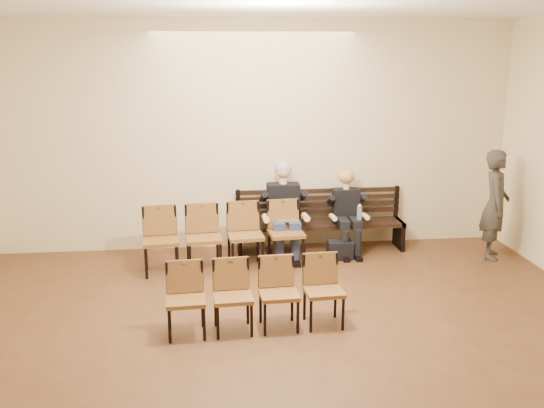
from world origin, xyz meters
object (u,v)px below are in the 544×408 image
at_px(bench, 320,236).
at_px(water_bottle, 359,220).
at_px(seated_woman, 347,216).
at_px(passerby, 496,196).
at_px(seated_man, 284,209).
at_px(chair_row_front, 225,237).
at_px(laptop, 288,222).
at_px(bag, 340,250).
at_px(chair_row_back, 256,296).

xyz_separation_m(bench, water_bottle, (0.52, -0.35, 0.35)).
relative_size(seated_woman, passerby, 0.61).
distance_m(seated_man, chair_row_front, 1.09).
height_order(bench, passerby, passerby).
bearing_deg(laptop, passerby, 4.67).
bearing_deg(water_bottle, seated_woman, 120.89).
relative_size(seated_woman, water_bottle, 4.76).
distance_m(seated_woman, passerby, 2.20).
bearing_deg(bag, water_bottle, 12.76).
xyz_separation_m(bag, passerby, (2.28, -0.19, 0.81)).
relative_size(seated_man, bag, 3.90).
bearing_deg(seated_man, bag, -19.80).
xyz_separation_m(seated_man, water_bottle, (1.11, -0.23, -0.15)).
bearing_deg(seated_man, water_bottle, -11.50).
bearing_deg(water_bottle, seated_man, 168.50).
xyz_separation_m(seated_woman, bag, (-0.16, -0.29, -0.44)).
xyz_separation_m(seated_man, seated_woman, (0.97, 0.00, -0.14)).
xyz_separation_m(bench, bag, (0.23, -0.41, -0.09)).
height_order(bag, chair_row_front, chair_row_front).
relative_size(bag, chair_row_front, 0.16).
distance_m(bench, water_bottle, 0.71).
bearing_deg(chair_row_back, chair_row_front, 94.90).
distance_m(seated_woman, bag, 0.55).
height_order(bench, chair_row_back, chair_row_back).
distance_m(seated_woman, chair_row_front, 1.96).
bearing_deg(bench, seated_man, -168.44).
bearing_deg(chair_row_back, seated_woman, 54.30).
height_order(laptop, chair_row_front, chair_row_front).
bearing_deg(bench, passerby, -13.47).
relative_size(seated_man, passerby, 0.76).
bearing_deg(bag, passerby, -4.71).
xyz_separation_m(bag, chair_row_front, (-1.73, -0.24, 0.33)).
bearing_deg(laptop, seated_man, 106.36).
bearing_deg(laptop, water_bottle, 9.62).
xyz_separation_m(laptop, water_bottle, (1.08, 0.01, 0.00)).
bearing_deg(water_bottle, bench, 146.44).
height_order(water_bottle, passerby, passerby).
height_order(seated_man, passerby, passerby).
height_order(seated_man, seated_woman, seated_man).
relative_size(bench, chair_row_back, 1.32).
relative_size(water_bottle, passerby, 0.13).
distance_m(water_bottle, chair_row_front, 2.05).
bearing_deg(seated_man, laptop, -82.96).
bearing_deg(seated_woman, seated_man, 180.00).
bearing_deg(bench, chair_row_front, -156.60).
distance_m(bench, bag, 0.48).
bearing_deg(chair_row_front, laptop, 12.35).
distance_m(seated_woman, water_bottle, 0.26).
distance_m(seated_woman, laptop, 0.97).
bearing_deg(chair_row_back, bag, 53.82).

